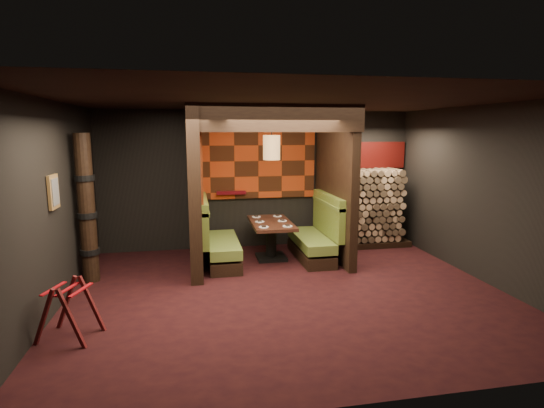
{
  "coord_description": "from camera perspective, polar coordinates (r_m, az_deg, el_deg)",
  "views": [
    {
      "loc": [
        -1.38,
        -5.98,
        2.42
      ],
      "look_at": [
        0.0,
        1.3,
        1.15
      ],
      "focal_mm": 28.0,
      "sensor_mm": 36.0,
      "label": 1
    }
  ],
  "objects": [
    {
      "name": "ceiling",
      "position": [
        6.16,
        2.32,
        13.81
      ],
      "size": [
        6.5,
        5.5,
        0.02
      ],
      "primitive_type": "cube",
      "color": "black",
      "rests_on": "ground"
    },
    {
      "name": "framed_picture",
      "position": [
        6.4,
        -27.3,
        1.46
      ],
      "size": [
        0.05,
        0.36,
        0.46
      ],
      "color": "olive",
      "rests_on": "wall_left"
    },
    {
      "name": "tapa_back_panel",
      "position": [
        8.82,
        -1.88,
        5.81
      ],
      "size": [
        2.4,
        0.06,
        1.55
      ],
      "primitive_type": "cube",
      "color": "#AA3511",
      "rests_on": "wall_back"
    },
    {
      "name": "wall_left",
      "position": [
        6.35,
        -27.79,
        -0.42
      ],
      "size": [
        0.02,
        5.5,
        2.85
      ],
      "primitive_type": "cube",
      "color": "black",
      "rests_on": "ground"
    },
    {
      "name": "partition_left",
      "position": [
        7.7,
        -10.42,
        2.13
      ],
      "size": [
        0.2,
        2.2,
        2.85
      ],
      "primitive_type": "cube",
      "color": "black",
      "rests_on": "floor"
    },
    {
      "name": "booth_bench_left",
      "position": [
        7.91,
        -7.37,
        -5.16
      ],
      "size": [
        0.68,
        1.6,
        1.14
      ],
      "color": "black",
      "rests_on": "floor"
    },
    {
      "name": "luggage_rack",
      "position": [
        5.67,
        -25.66,
        -12.5
      ],
      "size": [
        0.79,
        0.66,
        0.74
      ],
      "color": "#4B1011",
      "rests_on": "floor"
    },
    {
      "name": "header_beam",
      "position": [
        6.82,
        0.75,
        11.48
      ],
      "size": [
        2.85,
        0.18,
        0.44
      ],
      "primitive_type": "cube",
      "color": "black",
      "rests_on": "partition_left"
    },
    {
      "name": "wall_back",
      "position": [
        8.91,
        -1.75,
        3.3
      ],
      "size": [
        6.5,
        0.02,
        2.85
      ],
      "primitive_type": "cube",
      "color": "black",
      "rests_on": "ground"
    },
    {
      "name": "bay_front_post",
      "position": [
        8.47,
        8.44,
        2.87
      ],
      "size": [
        0.08,
        0.08,
        2.85
      ],
      "primitive_type": "cube",
      "color": "black",
      "rests_on": "floor"
    },
    {
      "name": "partition_right",
      "position": [
        8.2,
        8.44,
        2.64
      ],
      "size": [
        0.15,
        2.1,
        2.85
      ],
      "primitive_type": "cube",
      "color": "black",
      "rests_on": "floor"
    },
    {
      "name": "lacquer_shelf",
      "position": [
        8.76,
        -5.51,
        1.53
      ],
      "size": [
        0.6,
        0.12,
        0.07
      ],
      "primitive_type": "cube",
      "color": "#530A11",
      "rests_on": "wall_back"
    },
    {
      "name": "totem_column",
      "position": [
        7.38,
        -23.64,
        -0.72
      ],
      "size": [
        0.31,
        0.31,
        2.4
      ],
      "color": "black",
      "rests_on": "floor"
    },
    {
      "name": "booth_bench_right",
      "position": [
        8.23,
        5.95,
        -4.54
      ],
      "size": [
        0.68,
        1.6,
        1.14
      ],
      "color": "black",
      "rests_on": "floor"
    },
    {
      "name": "place_settings",
      "position": [
        8.06,
        -0.13,
        -2.29
      ],
      "size": [
        0.62,
        1.13,
        0.03
      ],
      "color": "white",
      "rests_on": "dining_table"
    },
    {
      "name": "pendant_lamp",
      "position": [
        7.84,
        -0.06,
        7.6
      ],
      "size": [
        0.31,
        0.31,
        0.95
      ],
      "color": "#A27643",
      "rests_on": "ceiling"
    },
    {
      "name": "floor",
      "position": [
        6.6,
        2.15,
        -11.87
      ],
      "size": [
        6.5,
        5.5,
        0.02
      ],
      "primitive_type": "cube",
      "color": "black",
      "rests_on": "ground"
    },
    {
      "name": "tapa_side_panel",
      "position": [
        7.83,
        -9.65,
        5.41
      ],
      "size": [
        0.04,
        1.85,
        1.45
      ],
      "primitive_type": "cube",
      "color": "#AA3511",
      "rests_on": "partition_left"
    },
    {
      "name": "wall_right",
      "position": [
        7.64,
        26.82,
        1.19
      ],
      "size": [
        0.02,
        5.5,
        2.85
      ],
      "primitive_type": "cube",
      "color": "black",
      "rests_on": "ground"
    },
    {
      "name": "mosaic_header",
      "position": [
        9.42,
        12.26,
        6.45
      ],
      "size": [
        1.83,
        0.1,
        0.56
      ],
      "primitive_type": "cube",
      "color": "maroon",
      "rests_on": "wall_back"
    },
    {
      "name": "firewood_stack",
      "position": [
        9.24,
        12.81,
        -0.5
      ],
      "size": [
        1.73,
        0.7,
        1.64
      ],
      "color": "black",
      "rests_on": "floor"
    },
    {
      "name": "dining_table",
      "position": [
        8.11,
        -0.12,
        -3.99
      ],
      "size": [
        0.77,
        1.39,
        0.73
      ],
      "color": "black",
      "rests_on": "floor"
    },
    {
      "name": "wall_front",
      "position": [
        3.65,
        12.06,
        -6.33
      ],
      "size": [
        6.5,
        0.02,
        2.85
      ],
      "primitive_type": "cube",
      "color": "black",
      "rests_on": "ground"
    }
  ]
}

